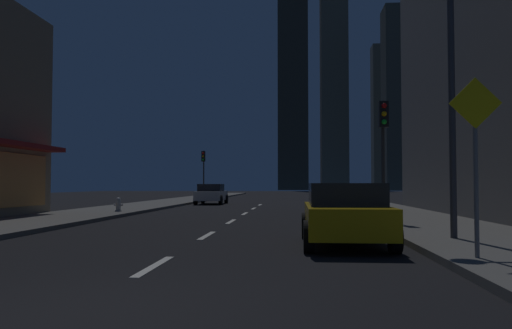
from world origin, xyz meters
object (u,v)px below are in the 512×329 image
object	(u,v)px
traffic_light_far_left	(203,164)
street_lamp_right	(416,34)
fire_hydrant_far_left	(118,205)
traffic_light_near_right	(383,133)
car_parked_far	(211,194)
pedestrian_crossing_sign	(476,151)
car_parked_near	(345,214)

from	to	relation	value
traffic_light_far_left	street_lamp_right	xyz separation A→B (m)	(10.88, -30.64, 1.87)
fire_hydrant_far_left	traffic_light_near_right	world-z (taller)	traffic_light_near_right
traffic_light_far_left	street_lamp_right	distance (m)	32.57
car_parked_far	pedestrian_crossing_sign	distance (m)	28.36
street_lamp_right	pedestrian_crossing_sign	distance (m)	4.46
traffic_light_near_right	street_lamp_right	size ratio (longest dim) A/B	0.64
pedestrian_crossing_sign	car_parked_far	bearing A→B (deg)	108.95
car_parked_far	fire_hydrant_far_left	bearing A→B (deg)	-100.27
car_parked_near	car_parked_far	world-z (taller)	same
car_parked_far	street_lamp_right	xyz separation A→B (m)	(8.98, -23.54, 4.33)
car_parked_near	fire_hydrant_far_left	distance (m)	14.74
traffic_light_far_left	pedestrian_crossing_sign	size ratio (longest dim) A/B	1.33
car_parked_near	pedestrian_crossing_sign	xyz separation A→B (m)	(2.00, -2.83, 1.28)
traffic_light_near_right	pedestrian_crossing_sign	size ratio (longest dim) A/B	1.33
street_lamp_right	car_parked_near	bearing A→B (deg)	-166.70
car_parked_near	traffic_light_near_right	bearing A→B (deg)	71.76
traffic_light_near_right	car_parked_far	bearing A→B (deg)	116.57
traffic_light_near_right	pedestrian_crossing_sign	xyz separation A→B (m)	(0.10, -8.60, -1.18)
pedestrian_crossing_sign	street_lamp_right	bearing A→B (deg)	93.87
car_parked_near	traffic_light_far_left	world-z (taller)	traffic_light_far_left
car_parked_far	traffic_light_far_left	size ratio (longest dim) A/B	1.01
car_parked_far	fire_hydrant_far_left	xyz separation A→B (m)	(-2.30, -12.69, -0.29)
fire_hydrant_far_left	traffic_light_near_right	size ratio (longest dim) A/B	0.16
car_parked_far	car_parked_near	bearing A→B (deg)	-73.28
fire_hydrant_far_left	car_parked_far	bearing A→B (deg)	79.73
car_parked_near	traffic_light_near_right	size ratio (longest dim) A/B	1.01
fire_hydrant_far_left	traffic_light_near_right	bearing A→B (deg)	-25.76
traffic_light_near_right	street_lamp_right	xyz separation A→B (m)	(-0.12, -5.35, 1.87)
car_parked_near	street_lamp_right	world-z (taller)	street_lamp_right
traffic_light_far_left	street_lamp_right	size ratio (longest dim) A/B	0.64
car_parked_far	pedestrian_crossing_sign	world-z (taller)	pedestrian_crossing_sign
car_parked_far	traffic_light_far_left	xyz separation A→B (m)	(-1.90, 7.10, 2.45)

